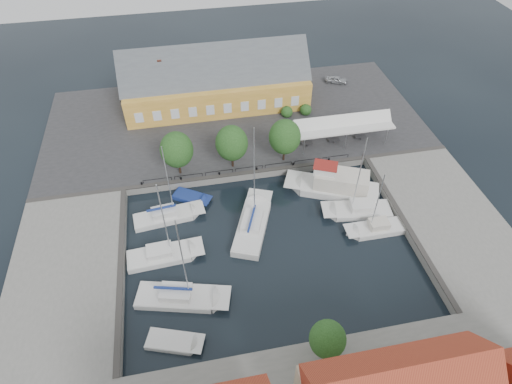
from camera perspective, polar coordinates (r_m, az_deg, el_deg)
ground at (r=50.17m, az=1.33°, el=-5.92°), size 140.00×140.00×0.00m
north_quay at (r=66.72m, az=-2.85°, el=9.39°), size 56.00×26.00×1.00m
west_quay at (r=50.18m, az=-23.97°, el=-10.48°), size 12.00×24.00×1.00m
east_quay at (r=56.25m, az=24.32°, el=-3.30°), size 12.00×24.00×1.00m
quay_edge_fittings at (r=52.51m, az=0.29°, el=-1.27°), size 56.00×24.72×0.40m
warehouse at (r=68.92m, az=-5.89°, el=14.30°), size 28.56×14.00×9.55m
tent_canopy at (r=61.39m, az=11.50°, el=8.66°), size 14.00×4.00×2.83m
quay_trees at (r=55.12m, az=-3.26°, el=6.52°), size 18.20×4.20×6.30m
car_silver at (r=76.37m, az=10.65°, el=14.52°), size 3.94×2.81×1.25m
car_red at (r=61.03m, az=-4.06°, el=6.88°), size 1.72×3.90×1.24m
center_sailboat at (r=50.84m, az=-0.43°, el=-4.38°), size 6.75×10.78×14.20m
trawler at (r=55.51m, az=10.56°, el=0.80°), size 12.33×8.08×5.00m
east_boat_a at (r=53.96m, az=13.44°, el=-2.48°), size 8.81×4.02×12.03m
east_boat_b at (r=52.38m, az=15.57°, el=-4.85°), size 7.03×2.36×9.73m
west_boat_a at (r=52.92m, az=-11.71°, el=-3.25°), size 8.80×3.34×11.39m
west_boat_c at (r=49.14m, az=-12.19°, el=-8.31°), size 8.70×3.22×11.50m
west_boat_d at (r=45.64m, az=-10.00°, el=-13.72°), size 10.01×5.24×12.78m
launch_sw at (r=43.53m, az=-10.85°, el=-19.11°), size 5.80×3.71×0.98m
launch_nw at (r=54.91m, az=-8.59°, el=-0.82°), size 5.20×4.29×0.88m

